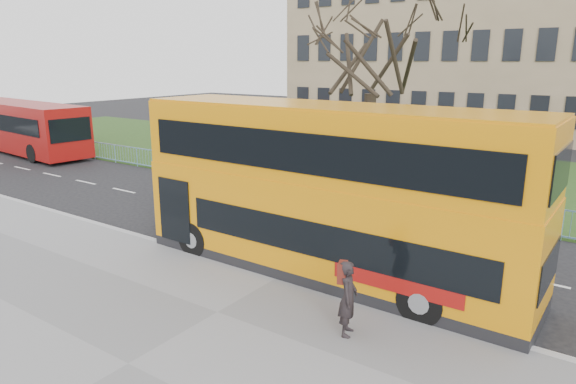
% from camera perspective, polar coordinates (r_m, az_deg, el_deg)
% --- Properties ---
extents(ground, '(120.00, 120.00, 0.00)m').
position_cam_1_polar(ground, '(15.80, 2.39, -7.85)').
color(ground, black).
rests_on(ground, ground).
extents(pavement, '(80.00, 10.50, 0.12)m').
position_cam_1_polar(pavement, '(11.30, -17.31, -17.98)').
color(pavement, slate).
rests_on(pavement, ground).
extents(kerb, '(80.00, 0.20, 0.14)m').
position_cam_1_polar(kerb, '(14.59, -0.92, -9.50)').
color(kerb, '#97979A').
rests_on(kerb, ground).
extents(grass_verge, '(80.00, 15.40, 0.08)m').
position_cam_1_polar(grass_verge, '(28.42, 18.06, 1.66)').
color(grass_verge, '#223B15').
rests_on(grass_verge, ground).
extents(guard_railing, '(40.00, 0.12, 1.10)m').
position_cam_1_polar(guard_railing, '(21.22, 12.01, -0.72)').
color(guard_railing, '#689CB9').
rests_on(guard_railing, ground).
extents(bare_tree, '(7.29, 7.29, 10.42)m').
position_cam_1_polar(bare_tree, '(24.85, 9.24, 12.66)').
color(bare_tree, black).
rests_on(bare_tree, grass_verge).
extents(civic_building, '(30.00, 15.00, 14.00)m').
position_cam_1_polar(civic_building, '(49.08, 20.36, 14.80)').
color(civic_building, '#837053').
rests_on(civic_building, ground).
extents(yellow_bus, '(11.43, 2.85, 4.78)m').
position_cam_1_polar(yellow_bus, '(14.24, 4.37, 0.47)').
color(yellow_bus, orange).
rests_on(yellow_bus, ground).
extents(red_bus, '(12.69, 3.91, 3.29)m').
position_cam_1_polar(red_bus, '(38.25, -27.40, 6.51)').
color(red_bus, maroon).
rests_on(red_bus, ground).
extents(pedestrian, '(0.58, 0.72, 1.71)m').
position_cam_1_polar(pedestrian, '(11.46, 6.70, -11.64)').
color(pedestrian, black).
rests_on(pedestrian, pavement).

